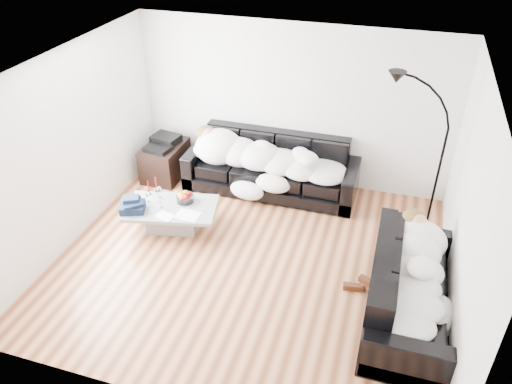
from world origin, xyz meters
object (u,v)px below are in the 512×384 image
(fruit_bowl, at_px, (185,197))
(wine_glass_a, at_px, (159,192))
(stereo, at_px, (163,142))
(sofa_back, at_px, (271,165))
(sleeper_right, at_px, (414,273))
(candle_right, at_px, (156,185))
(floor_lamp, at_px, (438,174))
(wine_glass_b, at_px, (148,197))
(wine_glass_c, at_px, (161,203))
(av_cabinet, at_px, (165,161))
(coffee_table, at_px, (172,217))
(candle_left, at_px, (149,188))
(shoes, at_px, (359,284))
(sofa_right, at_px, (411,287))
(sleeper_back, at_px, (270,156))

(fruit_bowl, height_order, wine_glass_a, wine_glass_a)
(stereo, bearing_deg, fruit_bowl, -42.53)
(sofa_back, distance_m, sleeper_right, 3.13)
(candle_right, height_order, floor_lamp, floor_lamp)
(candle_right, relative_size, floor_lamp, 0.12)
(wine_glass_b, relative_size, wine_glass_c, 1.08)
(floor_lamp, bearing_deg, candle_right, -153.49)
(av_cabinet, bearing_deg, coffee_table, -59.86)
(wine_glass_a, bearing_deg, wine_glass_b, -125.65)
(coffee_table, distance_m, candle_left, 0.57)
(candle_right, bearing_deg, shoes, -13.26)
(sofa_back, distance_m, wine_glass_c, 1.91)
(coffee_table, relative_size, shoes, 3.29)
(coffee_table, height_order, stereo, stereo)
(candle_right, bearing_deg, coffee_table, -38.32)
(candle_left, bearing_deg, wine_glass_c, -38.77)
(stereo, xyz_separation_m, floor_lamp, (4.26, -0.47, 0.40))
(wine_glass_a, distance_m, candle_left, 0.19)
(sofa_right, relative_size, stereo, 4.81)
(candle_right, xyz_separation_m, shoes, (3.13, -0.74, -0.45))
(sleeper_right, xyz_separation_m, wine_glass_a, (-3.60, 0.90, -0.18))
(av_cabinet, height_order, floor_lamp, floor_lamp)
(sofa_back, bearing_deg, fruit_bowl, -127.03)
(sofa_right, distance_m, coffee_table, 3.42)
(wine_glass_a, height_order, shoes, wine_glass_a)
(fruit_bowl, height_order, wine_glass_b, wine_glass_b)
(fruit_bowl, xyz_separation_m, shoes, (2.62, -0.63, -0.41))
(wine_glass_c, xyz_separation_m, av_cabinet, (-0.62, 1.39, -0.16))
(fruit_bowl, height_order, av_cabinet, av_cabinet)
(sofa_back, height_order, wine_glass_a, sofa_back)
(candle_right, bearing_deg, candle_left, -127.36)
(sofa_back, distance_m, coffee_table, 1.81)
(sofa_back, height_order, stereo, sofa_back)
(sleeper_back, height_order, stereo, sleeper_back)
(wine_glass_a, xyz_separation_m, av_cabinet, (-0.48, 1.16, -0.17))
(sofa_right, bearing_deg, sofa_back, 46.18)
(sleeper_back, xyz_separation_m, floor_lamp, (2.44, -0.52, 0.39))
(sleeper_back, bearing_deg, sofa_back, 90.00)
(fruit_bowl, bearing_deg, shoes, -13.46)
(wine_glass_a, distance_m, wine_glass_c, 0.27)
(shoes, height_order, stereo, stereo)
(stereo, bearing_deg, sleeper_back, 11.51)
(candle_right, relative_size, shoes, 0.64)
(candle_left, relative_size, shoes, 0.59)
(sleeper_back, distance_m, shoes, 2.56)
(candle_right, xyz_separation_m, av_cabinet, (-0.37, 1.03, -0.20))
(sofa_right, bearing_deg, wine_glass_c, 78.95)
(wine_glass_c, relative_size, floor_lamp, 0.08)
(candle_left, distance_m, stereo, 1.18)
(wine_glass_a, distance_m, floor_lamp, 3.88)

